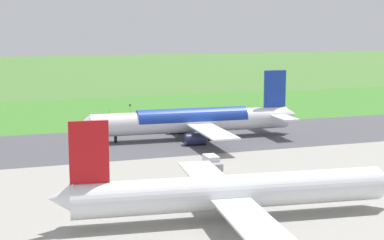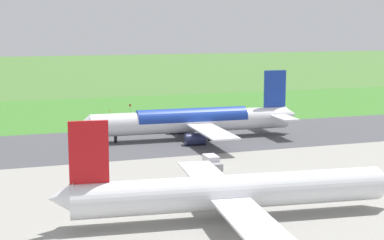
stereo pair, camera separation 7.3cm
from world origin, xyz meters
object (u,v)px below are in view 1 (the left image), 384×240
object	(u,v)px
airliner_parked_mid	(230,191)
no_stopping_sign	(130,108)
service_truck_baggage	(212,163)
airliner_main	(194,121)
traffic_cone_orange	(109,111)

from	to	relation	value
airliner_parked_mid	no_stopping_sign	world-z (taller)	airliner_parked_mid
airliner_parked_mid	service_truck_baggage	xyz separation A→B (m)	(-7.61, -27.12, -2.56)
airliner_main	no_stopping_sign	xyz separation A→B (m)	(5.05, -44.96, -2.71)
airliner_parked_mid	airliner_main	bearing A→B (deg)	-104.05
airliner_main	airliner_parked_mid	xyz separation A→B (m)	(14.39, 57.52, -0.39)
traffic_cone_orange	service_truck_baggage	bearing A→B (deg)	92.63
airliner_parked_mid	traffic_cone_orange	size ratio (longest dim) A/B	90.48
service_truck_baggage	traffic_cone_orange	bearing A→B (deg)	-87.37
airliner_parked_mid	service_truck_baggage	size ratio (longest dim) A/B	8.44
service_truck_baggage	traffic_cone_orange	xyz separation A→B (m)	(3.70, -80.48, -1.13)
airliner_parked_mid	no_stopping_sign	xyz separation A→B (m)	(-9.34, -102.48, -2.33)
no_stopping_sign	traffic_cone_orange	world-z (taller)	no_stopping_sign
airliner_parked_mid	no_stopping_sign	distance (m)	102.93
airliner_main	no_stopping_sign	world-z (taller)	airliner_main
no_stopping_sign	traffic_cone_orange	xyz separation A→B (m)	(5.43, -5.12, -1.37)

